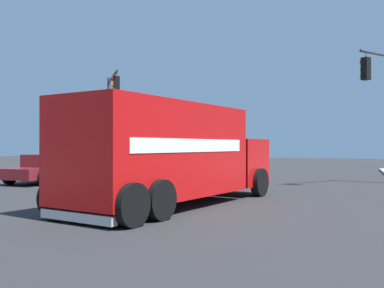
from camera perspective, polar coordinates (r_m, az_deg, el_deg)
name	(u,v)px	position (r m, az deg, el deg)	size (l,w,h in m)	color
ground_plane	(190,197)	(15.13, -0.22, -7.10)	(100.00, 100.00, 0.00)	#2B2B2D
delivery_truck	(173,154)	(12.90, -2.54, -1.31)	(4.40, 8.80, 3.02)	red
traffic_light_primary	(111,109)	(24.94, -10.75, 4.56)	(2.66, 3.45, 5.91)	#38383D
pickup_maroon	(51,168)	(22.22, -18.30, -3.01)	(2.38, 5.26, 1.38)	maroon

